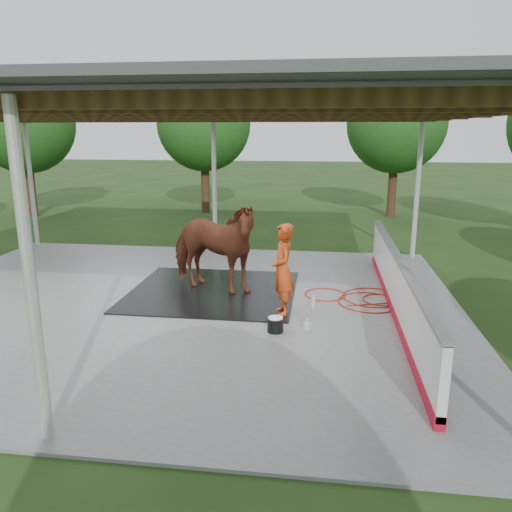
# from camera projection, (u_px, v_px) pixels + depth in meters

# --- Properties ---
(ground) EXTENTS (100.00, 100.00, 0.00)m
(ground) POSITION_uv_depth(u_px,v_px,m) (168.00, 305.00, 10.40)
(ground) COLOR #1E3814
(concrete_slab) EXTENTS (12.00, 10.00, 0.05)m
(concrete_slab) POSITION_uv_depth(u_px,v_px,m) (168.00, 304.00, 10.40)
(concrete_slab) COLOR slate
(concrete_slab) RESTS_ON ground
(pavilion_structure) EXTENTS (12.60, 10.60, 4.05)m
(pavilion_structure) POSITION_uv_depth(u_px,v_px,m) (159.00, 108.00, 9.43)
(pavilion_structure) COLOR beige
(pavilion_structure) RESTS_ON ground
(dasher_board) EXTENTS (0.16, 8.00, 1.15)m
(dasher_board) POSITION_uv_depth(u_px,v_px,m) (396.00, 287.00, 9.67)
(dasher_board) COLOR #AA0E23
(dasher_board) RESTS_ON concrete_slab
(tree_belt) EXTENTS (28.00, 28.00, 5.80)m
(tree_belt) POSITION_uv_depth(u_px,v_px,m) (188.00, 118.00, 10.30)
(tree_belt) COLOR #382314
(tree_belt) RESTS_ON ground
(rubber_mat) EXTENTS (3.62, 3.40, 0.03)m
(rubber_mat) POSITION_uv_depth(u_px,v_px,m) (213.00, 291.00, 11.14)
(rubber_mat) COLOR black
(rubber_mat) RESTS_ON concrete_slab
(horse) EXTENTS (2.61, 1.89, 2.01)m
(horse) POSITION_uv_depth(u_px,v_px,m) (212.00, 247.00, 10.89)
(horse) COLOR brown
(horse) RESTS_ON rubber_mat
(handler) EXTENTS (0.58, 0.74, 1.79)m
(handler) POSITION_uv_depth(u_px,v_px,m) (283.00, 270.00, 9.58)
(handler) COLOR #CD4315
(handler) RESTS_ON concrete_slab
(wash_bucket) EXTENTS (0.29, 0.29, 0.27)m
(wash_bucket) POSITION_uv_depth(u_px,v_px,m) (275.00, 324.00, 8.89)
(wash_bucket) COLOR black
(wash_bucket) RESTS_ON concrete_slab
(soap_bottle_a) EXTENTS (0.14, 0.14, 0.27)m
(soap_bottle_a) POSITION_uv_depth(u_px,v_px,m) (313.00, 302.00, 10.08)
(soap_bottle_a) COLOR silver
(soap_bottle_a) RESTS_ON concrete_slab
(soap_bottle_b) EXTENTS (0.14, 0.14, 0.22)m
(soap_bottle_b) POSITION_uv_depth(u_px,v_px,m) (307.00, 325.00, 8.95)
(soap_bottle_b) COLOR #338CD8
(soap_bottle_b) RESTS_ON concrete_slab
(hose_coil) EXTENTS (2.32, 1.64, 0.02)m
(hose_coil) POSITION_uv_depth(u_px,v_px,m) (364.00, 299.00, 10.62)
(hose_coil) COLOR #A51C0B
(hose_coil) RESTS_ON concrete_slab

